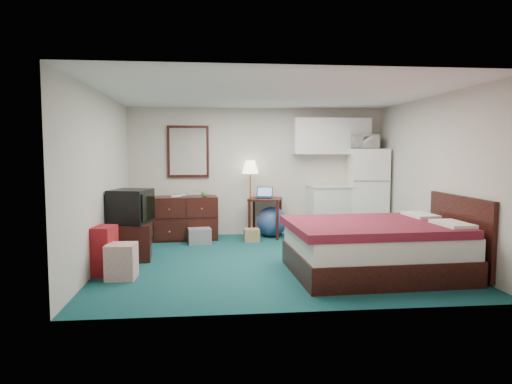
{
  "coord_description": "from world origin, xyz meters",
  "views": [
    {
      "loc": [
        -0.95,
        -6.74,
        1.65
      ],
      "look_at": [
        -0.23,
        0.19,
        1.03
      ],
      "focal_mm": 32.0,
      "sensor_mm": 36.0,
      "label": 1
    }
  ],
  "objects": [
    {
      "name": "suitcase",
      "position": [
        -2.35,
        -0.56,
        0.33
      ],
      "size": [
        0.31,
        0.44,
        0.65
      ],
      "primitive_type": null,
      "rotation": [
        0.0,
        0.0,
        -0.15
      ],
      "color": "maroon",
      "rests_on": "floor"
    },
    {
      "name": "fridge",
      "position": [
        2.13,
        1.86,
        0.85
      ],
      "size": [
        0.79,
        0.79,
        1.7
      ],
      "primitive_type": null,
      "rotation": [
        0.0,
        0.0,
        -0.13
      ],
      "color": "white",
      "rests_on": "floor"
    },
    {
      "name": "floor_lamp",
      "position": [
        -0.15,
        2.05,
        0.74
      ],
      "size": [
        0.37,
        0.37,
        1.48
      ],
      "primitive_type": null,
      "rotation": [
        0.0,
        0.0,
        0.15
      ],
      "color": "#C68A3F",
      "rests_on": "floor"
    },
    {
      "name": "retail_box",
      "position": [
        -2.09,
        -0.79,
        0.23
      ],
      "size": [
        0.38,
        0.38,
        0.46
      ],
      "primitive_type": null,
      "rotation": [
        0.0,
        0.0,
        -0.05
      ],
      "color": "beige",
      "rests_on": "floor"
    },
    {
      "name": "ceiling",
      "position": [
        0.0,
        0.0,
        2.5
      ],
      "size": [
        5.0,
        4.5,
        0.01
      ],
      "primitive_type": "cube",
      "color": "silver",
      "rests_on": "walls"
    },
    {
      "name": "book_a",
      "position": [
        -1.65,
        1.8,
        0.93
      ],
      "size": [
        0.18,
        0.03,
        0.24
      ],
      "primitive_type": "imported",
      "rotation": [
        0.0,
        0.0,
        -0.04
      ],
      "color": "#8F7B5B",
      "rests_on": "dresser"
    },
    {
      "name": "bed",
      "position": [
        1.25,
        -0.89,
        0.35
      ],
      "size": [
        2.24,
        1.78,
        0.7
      ],
      "primitive_type": null,
      "rotation": [
        0.0,
        0.0,
        0.04
      ],
      "color": "maroon",
      "rests_on": "floor"
    },
    {
      "name": "book_b",
      "position": [
        -1.56,
        1.9,
        0.92
      ],
      "size": [
        0.16,
        0.05,
        0.22
      ],
      "primitive_type": "imported",
      "rotation": [
        0.0,
        0.0,
        0.15
      ],
      "color": "#8F7B5B",
      "rests_on": "dresser"
    },
    {
      "name": "exercise_ball",
      "position": [
        0.25,
        1.94,
        0.29
      ],
      "size": [
        0.65,
        0.65,
        0.58
      ],
      "primitive_type": "sphere",
      "rotation": [
        0.0,
        0.0,
        -0.11
      ],
      "color": "navy",
      "rests_on": "floor"
    },
    {
      "name": "dresser",
      "position": [
        -1.4,
        1.83,
        0.41
      ],
      "size": [
        1.23,
        0.63,
        0.81
      ],
      "primitive_type": null,
      "rotation": [
        0.0,
        0.0,
        0.08
      ],
      "color": "black",
      "rests_on": "floor"
    },
    {
      "name": "mirror",
      "position": [
        -1.35,
        2.22,
        1.65
      ],
      "size": [
        0.8,
        0.06,
        1.0
      ],
      "primitive_type": null,
      "color": "white",
      "rests_on": "walls"
    },
    {
      "name": "mug",
      "position": [
        -1.03,
        1.73,
        0.87
      ],
      "size": [
        0.15,
        0.14,
        0.12
      ],
      "primitive_type": "imported",
      "rotation": [
        0.0,
        0.0,
        0.39
      ],
      "color": "#5B9347",
      "rests_on": "dresser"
    },
    {
      "name": "headboard",
      "position": [
        2.46,
        -0.89,
        0.55
      ],
      "size": [
        0.06,
        1.56,
        1.0
      ],
      "primitive_type": null,
      "color": "black",
      "rests_on": "walls"
    },
    {
      "name": "microwave",
      "position": [
        2.05,
        1.86,
        1.87
      ],
      "size": [
        0.51,
        0.31,
        0.34
      ],
      "primitive_type": "imported",
      "rotation": [
        0.0,
        0.0,
        0.06
      ],
      "color": "white",
      "rests_on": "fridge"
    },
    {
      "name": "file_bin",
      "position": [
        -1.13,
        1.39,
        0.14
      ],
      "size": [
        0.43,
        0.35,
        0.28
      ],
      "primitive_type": null,
      "rotation": [
        0.0,
        0.0,
        0.13
      ],
      "color": "gray",
      "rests_on": "floor"
    },
    {
      "name": "laptop",
      "position": [
        0.09,
        1.89,
        0.86
      ],
      "size": [
        0.36,
        0.32,
        0.21
      ],
      "primitive_type": null,
      "rotation": [
        0.0,
        0.0,
        -0.25
      ],
      "color": "black",
      "rests_on": "desk"
    },
    {
      "name": "floor",
      "position": [
        0.0,
        0.0,
        0.0
      ],
      "size": [
        5.0,
        4.5,
        0.01
      ],
      "primitive_type": "cube",
      "color": "#0C343B",
      "rests_on": "ground"
    },
    {
      "name": "upper_cabinets",
      "position": [
        1.45,
        2.08,
        1.95
      ],
      "size": [
        1.5,
        0.35,
        0.7
      ],
      "primitive_type": null,
      "color": "white",
      "rests_on": "walls"
    },
    {
      "name": "tv_stand",
      "position": [
        -2.13,
        0.3,
        0.28
      ],
      "size": [
        0.6,
        0.65,
        0.56
      ],
      "primitive_type": null,
      "rotation": [
        0.0,
        0.0,
        0.08
      ],
      "color": "black",
      "rests_on": "floor"
    },
    {
      "name": "cardboard_box_a",
      "position": [
        -0.18,
        1.5,
        0.12
      ],
      "size": [
        0.29,
        0.25,
        0.23
      ],
      "primitive_type": null,
      "rotation": [
        0.0,
        0.0,
        0.04
      ],
      "color": "#8F7B5B",
      "rests_on": "floor"
    },
    {
      "name": "walls",
      "position": [
        0.0,
        0.0,
        1.25
      ],
      "size": [
        5.01,
        4.51,
        2.5
      ],
      "color": "silver",
      "rests_on": "floor"
    },
    {
      "name": "cardboard_box_b",
      "position": [
        0.71,
        1.61,
        0.14
      ],
      "size": [
        0.3,
        0.33,
        0.28
      ],
      "primitive_type": null,
      "rotation": [
        0.0,
        0.0,
        -0.23
      ],
      "color": "#8F7B5B",
      "rests_on": "floor"
    },
    {
      "name": "crt_tv",
      "position": [
        -2.14,
        0.33,
        0.82
      ],
      "size": [
        0.69,
        0.72,
        0.52
      ],
      "primitive_type": null,
      "rotation": [
        0.0,
        0.0,
        -0.25
      ],
      "color": "black",
      "rests_on": "tv_stand"
    },
    {
      "name": "kitchen_counter",
      "position": [
        1.45,
        1.91,
        0.48
      ],
      "size": [
        0.89,
        0.68,
        0.96
      ],
      "primitive_type": null,
      "rotation": [
        0.0,
        0.0,
        -0.01
      ],
      "color": "white",
      "rests_on": "floor"
    },
    {
      "name": "desk",
      "position": [
        0.12,
        1.93,
        0.38
      ],
      "size": [
        0.73,
        0.73,
        0.76
      ],
      "primitive_type": null,
      "rotation": [
        0.0,
        0.0,
        -0.26
      ],
      "color": "black",
      "rests_on": "floor"
    }
  ]
}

